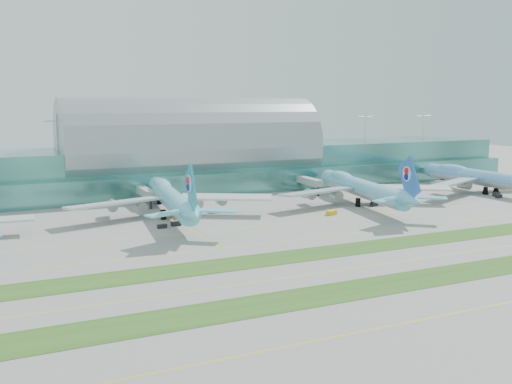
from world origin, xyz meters
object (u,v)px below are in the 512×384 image
terminal (191,159)px  airliner_d (483,177)px  airliner_b (170,197)px  airliner_c (361,187)px

terminal → airliner_d: terminal is taller
airliner_b → airliner_d: airliner_b is taller
airliner_c → airliner_d: airliner_c is taller
terminal → airliner_b: size_ratio=4.02×
airliner_b → airliner_d: bearing=3.7°
airliner_c → airliner_d: 68.17m
terminal → airliner_d: (117.26, -66.73, -7.13)m
airliner_b → airliner_c: airliner_b is taller
airliner_b → airliner_d: 145.34m
airliner_b → airliner_c: 77.47m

